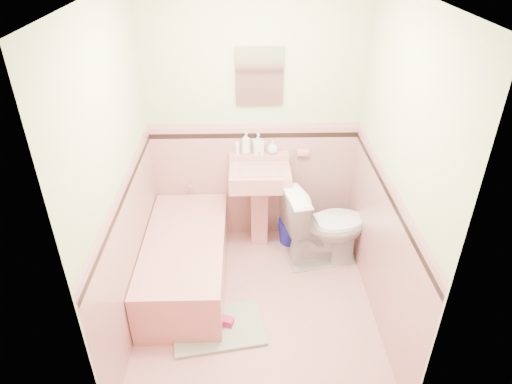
{
  "coord_description": "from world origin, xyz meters",
  "views": [
    {
      "loc": [
        -0.08,
        -2.89,
        2.9
      ],
      "look_at": [
        0.0,
        0.25,
        1.0
      ],
      "focal_mm": 32.05,
      "sensor_mm": 36.0,
      "label": 1
    }
  ],
  "objects_px": {
    "soap_bottle_right": "(273,147)",
    "shoe": "(224,321)",
    "bathtub": "(186,262)",
    "soap_bottle_left": "(246,143)",
    "toilet": "(325,226)",
    "soap_bottle_mid": "(258,144)",
    "bucket": "(290,231)",
    "sink": "(260,208)",
    "medicine_cabinet": "(259,75)"
  },
  "relations": [
    {
      "from": "soap_bottle_right",
      "to": "shoe",
      "type": "relative_size",
      "value": 0.86
    },
    {
      "from": "bathtub",
      "to": "soap_bottle_left",
      "type": "relative_size",
      "value": 6.76
    },
    {
      "from": "toilet",
      "to": "shoe",
      "type": "xyz_separation_m",
      "value": [
        -0.94,
        -0.83,
        -0.34
      ]
    },
    {
      "from": "toilet",
      "to": "bathtub",
      "type": "bearing_deg",
      "value": 90.09
    },
    {
      "from": "soap_bottle_mid",
      "to": "toilet",
      "type": "distance_m",
      "value": 1.0
    },
    {
      "from": "soap_bottle_mid",
      "to": "bucket",
      "type": "distance_m",
      "value": 0.99
    },
    {
      "from": "sink",
      "to": "soap_bottle_mid",
      "type": "distance_m",
      "value": 0.64
    },
    {
      "from": "soap_bottle_mid",
      "to": "soap_bottle_right",
      "type": "height_order",
      "value": "soap_bottle_mid"
    },
    {
      "from": "soap_bottle_left",
      "to": "bucket",
      "type": "bearing_deg",
      "value": -16.85
    },
    {
      "from": "bathtub",
      "to": "sink",
      "type": "relative_size",
      "value": 1.68
    },
    {
      "from": "soap_bottle_mid",
      "to": "bucket",
      "type": "bearing_deg",
      "value": -22.19
    },
    {
      "from": "soap_bottle_left",
      "to": "toilet",
      "type": "relative_size",
      "value": 0.28
    },
    {
      "from": "soap_bottle_mid",
      "to": "soap_bottle_right",
      "type": "relative_size",
      "value": 1.53
    },
    {
      "from": "medicine_cabinet",
      "to": "toilet",
      "type": "xyz_separation_m",
      "value": [
        0.61,
        -0.47,
        -1.3
      ]
    },
    {
      "from": "soap_bottle_right",
      "to": "bathtub",
      "type": "bearing_deg",
      "value": -138.7
    },
    {
      "from": "shoe",
      "to": "bathtub",
      "type": "bearing_deg",
      "value": 138.38
    },
    {
      "from": "toilet",
      "to": "shoe",
      "type": "relative_size",
      "value": 5.13
    },
    {
      "from": "bathtub",
      "to": "toilet",
      "type": "xyz_separation_m",
      "value": [
        1.29,
        0.27,
        0.18
      ]
    },
    {
      "from": "soap_bottle_left",
      "to": "toilet",
      "type": "xyz_separation_m",
      "value": [
        0.73,
        -0.44,
        -0.66
      ]
    },
    {
      "from": "medicine_cabinet",
      "to": "soap_bottle_right",
      "type": "relative_size",
      "value": 3.59
    },
    {
      "from": "soap_bottle_right",
      "to": "shoe",
      "type": "height_order",
      "value": "soap_bottle_right"
    },
    {
      "from": "soap_bottle_right",
      "to": "toilet",
      "type": "relative_size",
      "value": 0.17
    },
    {
      "from": "toilet",
      "to": "bucket",
      "type": "bearing_deg",
      "value": 32.12
    },
    {
      "from": "bathtub",
      "to": "shoe",
      "type": "height_order",
      "value": "bathtub"
    },
    {
      "from": "toilet",
      "to": "shoe",
      "type": "distance_m",
      "value": 1.3
    },
    {
      "from": "toilet",
      "to": "shoe",
      "type": "bearing_deg",
      "value": 119.76
    },
    {
      "from": "bucket",
      "to": "medicine_cabinet",
      "type": "bearing_deg",
      "value": 152.67
    },
    {
      "from": "medicine_cabinet",
      "to": "bucket",
      "type": "distance_m",
      "value": 1.61
    },
    {
      "from": "sink",
      "to": "medicine_cabinet",
      "type": "xyz_separation_m",
      "value": [
        0.0,
        0.21,
        1.25
      ]
    },
    {
      "from": "bathtub",
      "to": "medicine_cabinet",
      "type": "bearing_deg",
      "value": 47.42
    },
    {
      "from": "soap_bottle_right",
      "to": "bucket",
      "type": "height_order",
      "value": "soap_bottle_right"
    },
    {
      "from": "sink",
      "to": "soap_bottle_mid",
      "type": "height_order",
      "value": "soap_bottle_mid"
    },
    {
      "from": "sink",
      "to": "bathtub",
      "type": "bearing_deg",
      "value": -142.07
    },
    {
      "from": "soap_bottle_mid",
      "to": "toilet",
      "type": "xyz_separation_m",
      "value": [
        0.62,
        -0.44,
        -0.65
      ]
    },
    {
      "from": "medicine_cabinet",
      "to": "soap_bottle_mid",
      "type": "bearing_deg",
      "value": -110.69
    },
    {
      "from": "bathtub",
      "to": "soap_bottle_left",
      "type": "distance_m",
      "value": 1.23
    },
    {
      "from": "medicine_cabinet",
      "to": "toilet",
      "type": "height_order",
      "value": "medicine_cabinet"
    },
    {
      "from": "soap_bottle_left",
      "to": "toilet",
      "type": "distance_m",
      "value": 1.08
    },
    {
      "from": "bathtub",
      "to": "soap_bottle_left",
      "type": "xyz_separation_m",
      "value": [
        0.55,
        0.71,
        0.84
      ]
    },
    {
      "from": "sink",
      "to": "shoe",
      "type": "xyz_separation_m",
      "value": [
        -0.33,
        -1.09,
        -0.39
      ]
    },
    {
      "from": "sink",
      "to": "bucket",
      "type": "height_order",
      "value": "sink"
    },
    {
      "from": "bathtub",
      "to": "medicine_cabinet",
      "type": "height_order",
      "value": "medicine_cabinet"
    },
    {
      "from": "sink",
      "to": "soap_bottle_left",
      "type": "height_order",
      "value": "soap_bottle_left"
    },
    {
      "from": "sink",
      "to": "soap_bottle_right",
      "type": "xyz_separation_m",
      "value": [
        0.13,
        0.18,
        0.57
      ]
    },
    {
      "from": "shoe",
      "to": "toilet",
      "type": "bearing_deg",
      "value": 57.87
    },
    {
      "from": "soap_bottle_left",
      "to": "toilet",
      "type": "height_order",
      "value": "soap_bottle_left"
    },
    {
      "from": "bucket",
      "to": "soap_bottle_right",
      "type": "bearing_deg",
      "value": 144.73
    },
    {
      "from": "medicine_cabinet",
      "to": "shoe",
      "type": "height_order",
      "value": "medicine_cabinet"
    },
    {
      "from": "bathtub",
      "to": "soap_bottle_left",
      "type": "bearing_deg",
      "value": 52.01
    },
    {
      "from": "bathtub",
      "to": "soap_bottle_right",
      "type": "bearing_deg",
      "value": 41.3
    }
  ]
}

